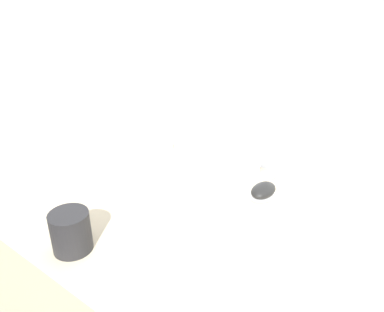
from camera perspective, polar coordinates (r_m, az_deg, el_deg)
The scene contains 7 objects.
wall_back at distance 1.25m, azimuth 9.01°, elevation 20.42°, with size 7.00×0.04×2.50m.
desk at distance 1.33m, azimuth -3.10°, elevation -21.41°, with size 1.40×0.75×0.77m.
laptop at distance 1.28m, azimuth 3.08°, elevation 0.57°, with size 0.32×0.30×0.22m.
drink_cup at distance 0.94m, azimuth -17.99°, elevation -10.81°, with size 0.09×0.09×0.10m.
computer_mouse at distance 1.14m, azimuth 10.81°, elevation -5.23°, with size 0.07×0.10×0.04m.
external_keyboard at distance 1.52m, azimuth -11.45°, elevation 2.63°, with size 0.45×0.17×0.02m.
usb_stick at distance 1.25m, azimuth 12.20°, elevation -3.03°, with size 0.02×0.06×0.01m.
Camera 1 is at (0.60, -0.31, 1.36)m, focal length 35.00 mm.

